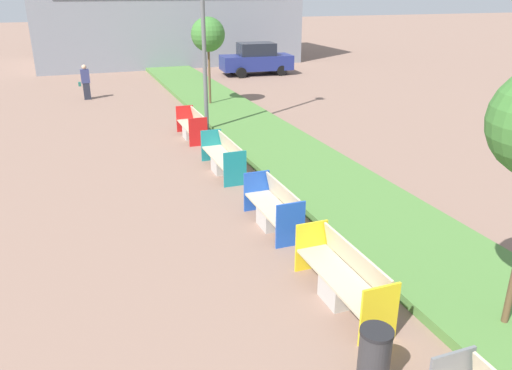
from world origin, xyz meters
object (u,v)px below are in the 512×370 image
at_px(bench_red_frame, 192,128).
at_px(litter_bin, 374,358).
at_px(sapling_tree_far, 208,35).
at_px(bench_yellow_frame, 343,281).
at_px(bench_blue_frame, 274,211).
at_px(bench_teal_frame, 224,159).
at_px(parked_car_distant, 256,59).
at_px(pedestrian_walking, 86,82).

xyz_separation_m(bench_red_frame, litter_bin, (-0.59, -12.14, 0.07)).
distance_m(litter_bin, sapling_tree_far, 16.99).
xyz_separation_m(bench_yellow_frame, litter_bin, (-0.59, -1.82, 0.06)).
bearing_deg(bench_blue_frame, bench_teal_frame, 89.93).
bearing_deg(bench_yellow_frame, parked_car_distant, 72.98).
relative_size(bench_blue_frame, pedestrian_walking, 1.22).
height_order(bench_blue_frame, parked_car_distant, parked_car_distant).
height_order(bench_blue_frame, bench_red_frame, same).
bearing_deg(pedestrian_walking, bench_blue_frame, -78.79).
bearing_deg(bench_teal_frame, litter_bin, -93.98).
height_order(bench_teal_frame, bench_red_frame, same).
height_order(bench_yellow_frame, bench_teal_frame, same).
xyz_separation_m(pedestrian_walking, parked_car_distant, (9.95, 4.06, 0.11)).
height_order(bench_yellow_frame, parked_car_distant, parked_car_distant).
distance_m(bench_red_frame, pedestrian_walking, 8.66).
height_order(bench_red_frame, sapling_tree_far, sapling_tree_far).
relative_size(bench_teal_frame, parked_car_distant, 0.53).
bearing_deg(bench_teal_frame, pedestrian_walking, 104.61).
xyz_separation_m(bench_red_frame, sapling_tree_far, (1.88, 4.47, 2.68)).
xyz_separation_m(bench_blue_frame, bench_teal_frame, (0.00, 3.68, 0.01)).
relative_size(bench_blue_frame, sapling_tree_far, 0.52).
relative_size(bench_teal_frame, bench_red_frame, 1.17).
xyz_separation_m(bench_yellow_frame, sapling_tree_far, (1.87, 14.79, 2.67)).
bearing_deg(bench_blue_frame, bench_yellow_frame, -89.93).
height_order(sapling_tree_far, pedestrian_walking, sapling_tree_far).
height_order(litter_bin, sapling_tree_far, sapling_tree_far).
bearing_deg(bench_red_frame, bench_blue_frame, -90.00).
distance_m(bench_yellow_frame, sapling_tree_far, 15.15).
relative_size(pedestrian_walking, parked_car_distant, 0.37).
height_order(litter_bin, pedestrian_walking, pedestrian_walking).
bearing_deg(sapling_tree_far, bench_teal_frame, -102.95).
height_order(bench_yellow_frame, bench_red_frame, same).
relative_size(bench_teal_frame, litter_bin, 2.65).
height_order(bench_yellow_frame, bench_blue_frame, same).
relative_size(bench_yellow_frame, bench_blue_frame, 1.15).
distance_m(bench_teal_frame, parked_car_distant, 17.26).
relative_size(bench_teal_frame, pedestrian_walking, 1.44).
relative_size(litter_bin, sapling_tree_far, 0.23).
bearing_deg(pedestrian_walking, litter_bin, -83.02).
height_order(bench_yellow_frame, sapling_tree_far, sapling_tree_far).
bearing_deg(bench_red_frame, bench_teal_frame, -89.94).
bearing_deg(litter_bin, bench_yellow_frame, 72.04).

